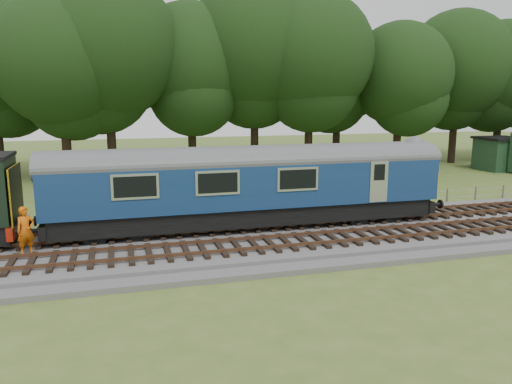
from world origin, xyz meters
name	(u,v)px	position (x,y,z in m)	size (l,w,h in m)	color
ground	(360,234)	(0.00, 0.00, 0.00)	(120.00, 120.00, 0.00)	#4B6224
ballast	(360,231)	(0.00, 0.00, 0.17)	(70.00, 7.00, 0.35)	#4C4C4F
track_north	(347,219)	(0.00, 1.40, 0.42)	(67.20, 2.40, 0.21)	black
track_south	(378,235)	(0.00, -1.60, 0.42)	(67.20, 2.40, 0.21)	black
fence	(322,213)	(0.00, 4.50, 0.00)	(64.00, 0.12, 1.00)	#6B6054
tree_line	(244,170)	(0.00, 22.00, 0.00)	(70.00, 8.00, 18.00)	black
dmu_railcar	(250,179)	(-4.96, 1.40, 2.61)	(18.05, 2.86, 3.88)	black
worker	(26,231)	(-14.32, -0.28, 1.29)	(0.69, 0.45, 1.89)	#DB5D0B
shed	(500,153)	(21.69, 15.89, 1.47)	(3.66, 3.66, 2.90)	#193720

